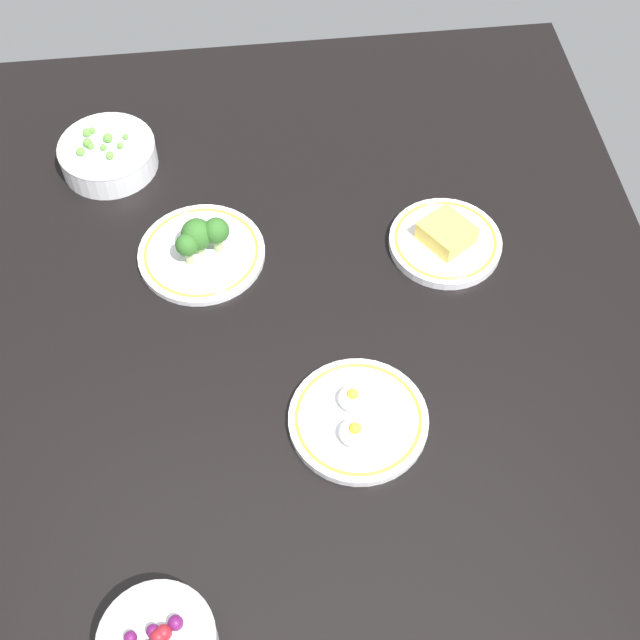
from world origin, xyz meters
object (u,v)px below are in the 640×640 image
at_px(plate_broccoli, 201,247).
at_px(bowl_peas, 108,154).
at_px(plate_eggs, 358,419).
at_px(plate_cheese, 446,240).

relative_size(plate_broccoli, bowl_peas, 1.22).
relative_size(plate_eggs, plate_broccoli, 0.97).
bearing_deg(bowl_peas, plate_eggs, 32.95).
relative_size(plate_cheese, bowl_peas, 1.09).
bearing_deg(plate_cheese, plate_broccoli, -93.49).
bearing_deg(plate_broccoli, plate_eggs, 32.05).
bearing_deg(bowl_peas, plate_broccoli, 34.26).
height_order(plate_broccoli, bowl_peas, plate_broccoli).
distance_m(plate_broccoli, bowl_peas, 0.27).
bearing_deg(bowl_peas, plate_cheese, 65.63).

